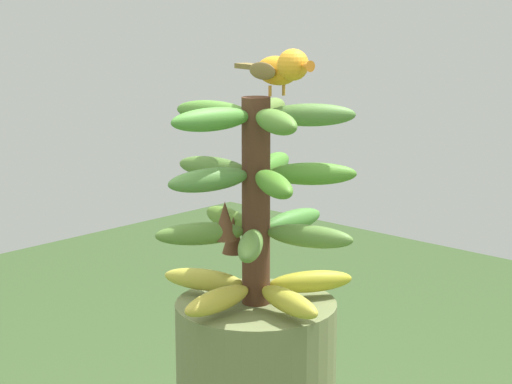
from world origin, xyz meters
TOP-DOWN VIEW (x-y plane):
  - banana_bunch at (0.00, -0.00)m, footprint 0.32×0.31m
  - perched_bird at (-0.03, 0.02)m, footprint 0.07×0.18m

SIDE VIEW (x-z plane):
  - banana_bunch at x=0.00m, z-range 1.09..1.42m
  - perched_bird at x=-0.03m, z-range 1.42..1.50m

